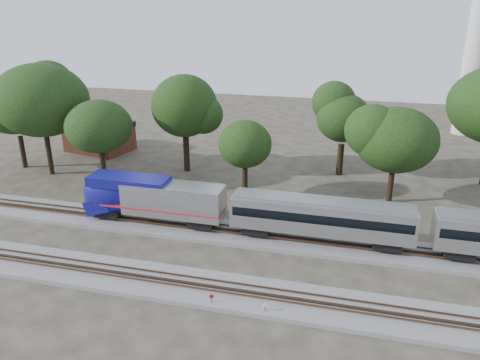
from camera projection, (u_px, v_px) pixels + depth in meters
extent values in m
plane|color=#383328|center=(211.00, 264.00, 42.16)|extent=(160.00, 160.00, 0.00)
cube|color=slate|center=(229.00, 233.00, 47.52)|extent=(160.00, 5.00, 0.40)
cube|color=brown|center=(227.00, 232.00, 46.71)|extent=(160.00, 0.08, 0.15)
cube|color=brown|center=(230.00, 226.00, 48.00)|extent=(160.00, 0.08, 0.15)
cube|color=slate|center=(196.00, 287.00, 38.47)|extent=(160.00, 5.00, 0.40)
cube|color=brown|center=(193.00, 287.00, 37.66)|extent=(160.00, 0.08, 0.15)
cube|color=brown|center=(198.00, 278.00, 38.96)|extent=(160.00, 0.08, 0.15)
cube|color=silver|center=(173.00, 199.00, 47.77)|extent=(10.52, 2.98, 3.27)
ellipsoid|color=navy|center=(107.00, 195.00, 49.61)|extent=(5.36, 3.10, 4.56)
cube|color=navy|center=(129.00, 181.00, 48.35)|extent=(8.43, 2.92, 0.99)
cube|color=black|center=(110.00, 186.00, 49.14)|extent=(0.44, 2.28, 1.30)
cube|color=#B41B2F|center=(163.00, 206.00, 48.35)|extent=(12.90, 3.02, 0.18)
cube|color=black|center=(110.00, 210.00, 50.23)|extent=(2.58, 2.18, 0.89)
cube|color=black|center=(202.00, 221.00, 47.82)|extent=(2.58, 2.18, 0.89)
cube|color=silver|center=(321.00, 216.00, 44.35)|extent=(17.26, 2.98, 2.98)
cube|color=black|center=(321.00, 214.00, 44.25)|extent=(16.67, 3.03, 0.89)
cube|color=gray|center=(322.00, 202.00, 43.80)|extent=(16.86, 2.38, 0.35)
cube|color=black|center=(257.00, 227.00, 46.49)|extent=(2.58, 2.18, 0.89)
cube|color=black|center=(387.00, 242.00, 43.60)|extent=(2.58, 2.18, 0.89)
cube|color=black|center=(458.00, 250.00, 42.17)|extent=(2.58, 2.18, 0.89)
cylinder|color=#512D19|center=(212.00, 301.00, 36.20)|extent=(0.06, 0.06, 0.97)
cylinder|color=red|center=(212.00, 296.00, 36.04)|extent=(0.33, 0.17, 0.35)
cylinder|color=#512D19|center=(265.00, 310.00, 35.17)|extent=(0.06, 0.06, 0.95)
cylinder|color=silver|center=(265.00, 305.00, 35.02)|extent=(0.34, 0.07, 0.34)
cube|color=#512D19|center=(268.00, 311.00, 35.59)|extent=(0.57, 0.43, 0.30)
cylinder|color=silver|center=(474.00, 61.00, 79.43)|extent=(3.61, 3.61, 25.26)
cone|color=silver|center=(463.00, 123.00, 83.31)|extent=(5.77, 5.77, 3.61)
cube|color=brown|center=(100.00, 139.00, 73.77)|extent=(10.49, 8.37, 3.72)
cube|color=black|center=(98.00, 125.00, 72.95)|extent=(10.73, 8.61, 0.84)
cylinder|color=black|center=(23.00, 152.00, 66.08)|extent=(0.70, 0.70, 4.57)
ellipsoid|color=black|center=(15.00, 108.00, 63.86)|extent=(8.62, 8.62, 7.33)
cylinder|color=black|center=(49.00, 155.00, 63.32)|extent=(0.70, 0.70, 5.48)
ellipsoid|color=black|center=(41.00, 100.00, 60.65)|extent=(10.34, 10.34, 8.79)
cylinder|color=black|center=(103.00, 168.00, 60.19)|extent=(0.70, 0.70, 4.11)
ellipsoid|color=black|center=(99.00, 126.00, 58.19)|extent=(7.75, 7.75, 6.59)
cylinder|color=black|center=(187.00, 154.00, 64.64)|extent=(0.70, 0.70, 4.94)
ellipsoid|color=black|center=(184.00, 106.00, 62.24)|extent=(9.31, 9.31, 7.91)
cylinder|color=black|center=(245.00, 182.00, 56.39)|extent=(0.70, 0.70, 3.54)
ellipsoid|color=black|center=(245.00, 144.00, 54.66)|extent=(6.68, 6.68, 5.68)
cylinder|color=black|center=(340.00, 159.00, 63.37)|extent=(0.70, 0.70, 4.25)
ellipsoid|color=black|center=(343.00, 118.00, 61.30)|extent=(8.01, 8.01, 6.81)
cylinder|color=black|center=(390.00, 186.00, 54.62)|extent=(0.70, 0.70, 4.09)
ellipsoid|color=black|center=(396.00, 140.00, 52.63)|extent=(7.71, 7.71, 6.55)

